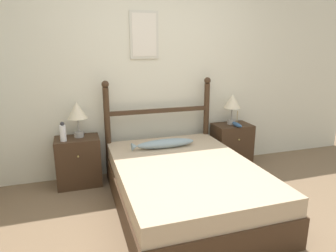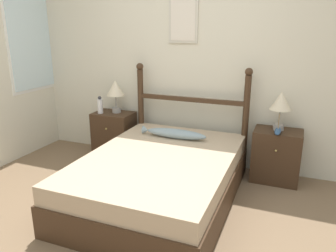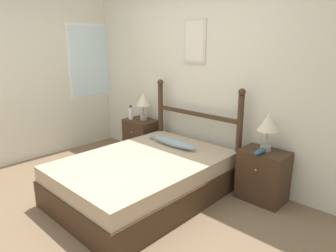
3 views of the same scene
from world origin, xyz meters
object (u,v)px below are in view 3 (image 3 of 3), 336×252
bed (144,178)px  model_boat (260,151)px  bottle (131,113)px  fish_pillow (173,142)px  nightstand_right (263,176)px  nightstand_left (141,138)px  table_lamp_left (143,101)px  table_lamp_right (268,124)px

bed → model_boat: size_ratio=8.37×
bottle → fish_pillow: (1.13, -0.25, -0.17)m
bed → nightstand_right: bearing=40.2°
bed → nightstand_left: size_ratio=3.34×
table_lamp_left → model_boat: (2.04, -0.15, -0.27)m
table_lamp_left → bottle: 0.29m
nightstand_right → bottle: bearing=-178.0°
nightstand_left → table_lamp_left: table_lamp_left is taller
table_lamp_left → fish_pillow: 1.09m
nightstand_left → fish_pillow: bearing=-18.3°
table_lamp_right → model_boat: (0.00, -0.14, -0.27)m
bed → nightstand_right: size_ratio=3.34×
bed → table_lamp_right: 1.52m
table_lamp_left → fish_pillow: size_ratio=0.56×
table_lamp_left → bed: bearing=-42.2°
bed → nightstand_left: bearing=139.8°
bed → nightstand_left: 1.36m
table_lamp_left → table_lamp_right: bearing=-0.3°
nightstand_right → bed: bearing=-139.8°
model_boat → bottle: bearing=179.1°
nightstand_left → bottle: bearing=-151.1°
nightstand_right → model_boat: 0.34m
model_boat → fish_pillow: bearing=-169.0°
bed → table_lamp_right: (1.03, 0.90, 0.66)m
nightstand_left → model_boat: 2.10m
nightstand_right → model_boat: size_ratio=2.51×
fish_pillow → bottle: bearing=167.7°
table_lamp_left → table_lamp_right: 2.04m
bottle → model_boat: bearing=-0.9°
table_lamp_left → nightstand_left: bearing=-129.3°
nightstand_right → table_lamp_left: 2.13m
nightstand_left → table_lamp_left: (0.03, 0.04, 0.60)m
bottle → nightstand_left: bearing=28.9°
bottle → nightstand_right: bearing=2.0°
nightstand_left → table_lamp_right: bearing=0.8°
nightstand_right → table_lamp_left: table_lamp_left is taller
bed → bottle: bottle is taller
nightstand_left → fish_pillow: (0.99, -0.33, 0.23)m
table_lamp_right → bottle: 2.22m
table_lamp_right → fish_pillow: table_lamp_right is taller
bed → nightstand_right: 1.36m
table_lamp_right → model_boat: 0.31m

